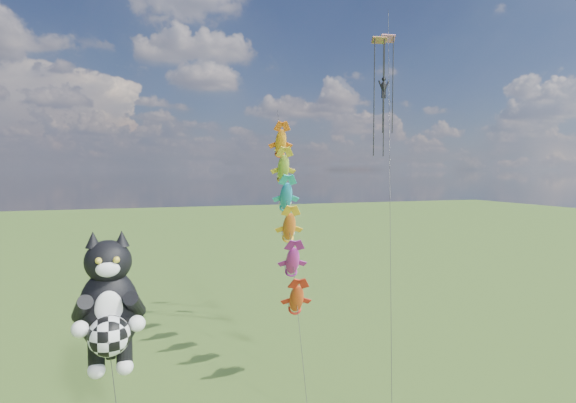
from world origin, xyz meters
name	(u,v)px	position (x,y,z in m)	size (l,w,h in m)	color
cat_kite_rig	(109,305)	(5.08, 1.92, 7.36)	(2.74, 4.29, 10.35)	brown
fish_windsock_rig	(288,212)	(16.43, 12.52, 9.95)	(3.72, 15.61, 17.71)	brown
parafoil_rig	(384,84)	(25.21, 14.87, 19.49)	(9.19, 15.61, 25.90)	brown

